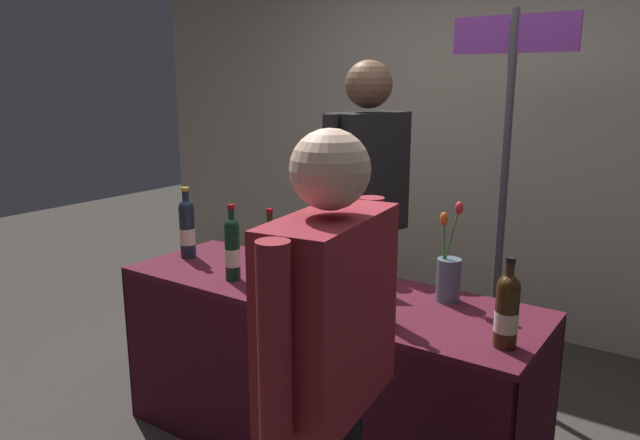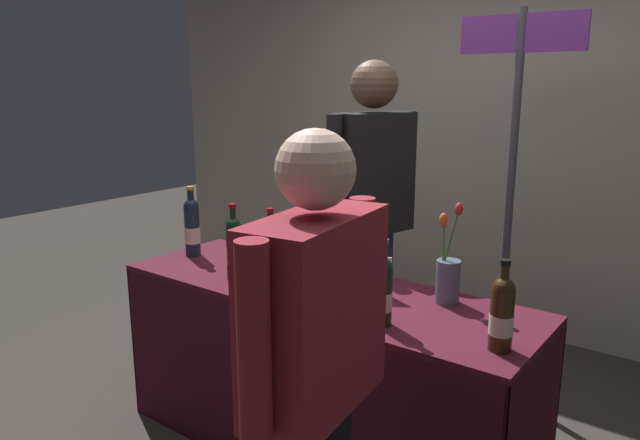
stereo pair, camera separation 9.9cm
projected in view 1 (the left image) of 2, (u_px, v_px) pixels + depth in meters
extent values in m
cube|color=#B2A893|center=(484.00, 134.00, 4.01)|extent=(5.82, 0.12, 2.62)
cube|color=#4C1423|center=(320.00, 290.00, 2.58)|extent=(1.89, 0.62, 0.02)
cube|color=#3E101D|center=(278.00, 403.00, 2.43)|extent=(1.89, 0.01, 0.77)
cube|color=#3E101D|center=(355.00, 350.00, 2.91)|extent=(1.89, 0.01, 0.77)
cube|color=#3E101D|center=(176.00, 326.00, 3.19)|extent=(0.01, 0.62, 0.77)
cylinder|color=#192333|center=(187.00, 232.00, 3.00)|extent=(0.08, 0.08, 0.26)
sphere|color=#192333|center=(185.00, 207.00, 2.97)|extent=(0.08, 0.08, 0.08)
cylinder|color=#192333|center=(185.00, 199.00, 2.96)|extent=(0.03, 0.03, 0.08)
cylinder|color=#B7932D|center=(185.00, 189.00, 2.95)|extent=(0.04, 0.04, 0.02)
cylinder|color=beige|center=(187.00, 236.00, 3.00)|extent=(0.08, 0.08, 0.08)
cylinder|color=black|center=(232.00, 253.00, 2.65)|extent=(0.07, 0.07, 0.25)
sphere|color=black|center=(231.00, 226.00, 2.63)|extent=(0.07, 0.07, 0.07)
cylinder|color=black|center=(231.00, 217.00, 2.62)|extent=(0.03, 0.03, 0.08)
cylinder|color=maroon|center=(231.00, 207.00, 2.61)|extent=(0.03, 0.03, 0.02)
cylinder|color=beige|center=(233.00, 257.00, 2.66)|extent=(0.07, 0.07, 0.08)
cylinder|color=#38230F|center=(270.00, 258.00, 2.61)|extent=(0.07, 0.07, 0.23)
sphere|color=#38230F|center=(270.00, 232.00, 2.58)|extent=(0.07, 0.07, 0.07)
cylinder|color=#38230F|center=(270.00, 223.00, 2.57)|extent=(0.03, 0.03, 0.09)
cylinder|color=maroon|center=(270.00, 211.00, 2.56)|extent=(0.03, 0.03, 0.02)
cylinder|color=beige|center=(271.00, 262.00, 2.61)|extent=(0.07, 0.07, 0.07)
cylinder|color=#38230F|center=(507.00, 317.00, 1.98)|extent=(0.08, 0.08, 0.21)
sphere|color=#38230F|center=(509.00, 286.00, 1.96)|extent=(0.08, 0.08, 0.08)
cylinder|color=#38230F|center=(510.00, 274.00, 1.95)|extent=(0.03, 0.03, 0.08)
cylinder|color=black|center=(511.00, 260.00, 1.94)|extent=(0.03, 0.03, 0.02)
cylinder|color=beige|center=(506.00, 321.00, 1.99)|extent=(0.08, 0.08, 0.07)
cylinder|color=black|center=(387.00, 295.00, 2.17)|extent=(0.07, 0.07, 0.22)
sphere|color=black|center=(388.00, 267.00, 2.15)|extent=(0.07, 0.07, 0.07)
cylinder|color=black|center=(388.00, 255.00, 2.14)|extent=(0.03, 0.03, 0.09)
cylinder|color=#B7932D|center=(388.00, 241.00, 2.13)|extent=(0.03, 0.03, 0.02)
cylinder|color=beige|center=(387.00, 300.00, 2.18)|extent=(0.07, 0.07, 0.07)
cylinder|color=silver|center=(325.00, 270.00, 2.82)|extent=(0.07, 0.07, 0.00)
cylinder|color=silver|center=(325.00, 263.00, 2.81)|extent=(0.01, 0.01, 0.07)
cone|color=silver|center=(325.00, 249.00, 2.79)|extent=(0.07, 0.07, 0.06)
cylinder|color=silver|center=(278.00, 273.00, 2.77)|extent=(0.06, 0.06, 0.00)
cylinder|color=silver|center=(278.00, 266.00, 2.76)|extent=(0.01, 0.01, 0.07)
cone|color=silver|center=(278.00, 251.00, 2.74)|extent=(0.08, 0.08, 0.07)
cylinder|color=#590C19|center=(278.00, 255.00, 2.75)|extent=(0.04, 0.04, 0.02)
cylinder|color=slate|center=(448.00, 280.00, 2.41)|extent=(0.10, 0.10, 0.18)
cylinder|color=#38722D|center=(444.00, 251.00, 2.39)|extent=(0.03, 0.05, 0.24)
ellipsoid|color=pink|center=(444.00, 221.00, 2.38)|extent=(0.03, 0.03, 0.05)
cylinder|color=#38722D|center=(449.00, 244.00, 2.38)|extent=(0.06, 0.05, 0.29)
ellipsoid|color=red|center=(459.00, 208.00, 2.35)|extent=(0.03, 0.03, 0.05)
cylinder|color=#38722D|center=(444.00, 250.00, 2.38)|extent=(0.03, 0.03, 0.25)
ellipsoid|color=#E05B1E|center=(444.00, 218.00, 2.37)|extent=(0.03, 0.03, 0.05)
cube|color=silver|center=(374.00, 276.00, 2.47)|extent=(0.13, 0.09, 0.17)
cylinder|color=#2D3347|center=(375.00, 304.00, 3.34)|extent=(0.12, 0.12, 0.88)
cylinder|color=#2D3347|center=(354.00, 312.00, 3.24)|extent=(0.12, 0.12, 0.88)
cube|color=black|center=(367.00, 173.00, 3.12)|extent=(0.31, 0.47, 0.62)
sphere|color=brown|center=(369.00, 84.00, 3.02)|extent=(0.24, 0.24, 0.24)
cylinder|color=black|center=(401.00, 164.00, 3.28)|extent=(0.08, 0.08, 0.57)
cylinder|color=black|center=(330.00, 173.00, 2.94)|extent=(0.08, 0.08, 0.57)
cube|color=maroon|center=(329.00, 314.00, 1.62)|extent=(0.27, 0.50, 0.55)
sphere|color=beige|center=(330.00, 169.00, 1.53)|extent=(0.21, 0.21, 0.21)
cylinder|color=maroon|center=(275.00, 347.00, 1.37)|extent=(0.08, 0.08, 0.50)
cylinder|color=maroon|center=(370.00, 277.00, 1.86)|extent=(0.08, 0.08, 0.50)
cylinder|color=#47474C|center=(502.00, 210.00, 3.13)|extent=(0.04, 0.04, 2.01)
cube|color=#7A3393|center=(514.00, 34.00, 2.93)|extent=(0.62, 0.02, 0.18)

